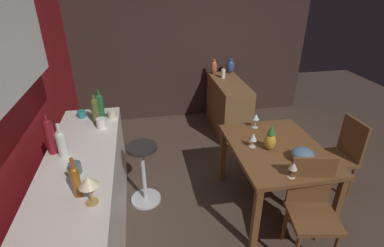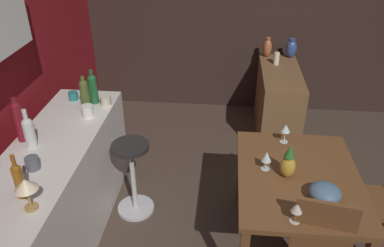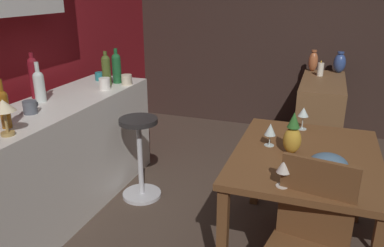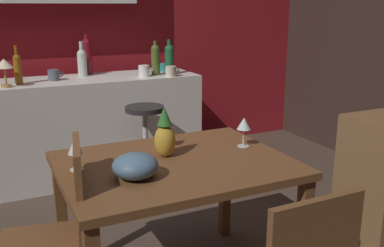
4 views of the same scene
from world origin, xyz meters
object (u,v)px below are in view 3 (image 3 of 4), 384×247
(pillar_candle_tall, at_px, (320,69))
(vase_copper, at_px, (313,61))
(dining_table, at_px, (305,167))
(wine_glass_center, at_px, (303,113))
(wine_bottle_amber, at_px, (4,107))
(wine_glass_right, at_px, (284,166))
(wine_bottle_olive, at_px, (106,69))
(cup_cream, at_px, (127,80))
(sideboard_cabinet, at_px, (319,118))
(wine_bottle_green, at_px, (116,67))
(chair_near_window, at_px, (307,245))
(wine_glass_left, at_px, (270,130))
(cup_teal, at_px, (100,76))
(wine_bottle_clear, at_px, (39,85))
(fruit_bowl, at_px, (328,165))
(wine_bottle_ruby, at_px, (34,76))
(cup_white, at_px, (105,84))
(vase_ceramic_blue, at_px, (340,63))
(cup_slate, at_px, (30,107))
(bar_stool, at_px, (140,156))
(pineapple_centerpiece, at_px, (293,136))
(counter_lamp, at_px, (4,108))

(pillar_candle_tall, height_order, vase_copper, vase_copper)
(dining_table, relative_size, wine_glass_center, 6.90)
(wine_bottle_amber, bearing_deg, wine_glass_right, -86.35)
(wine_bottle_olive, xyz_separation_m, cup_cream, (0.09, -0.15, -0.10))
(dining_table, distance_m, wine_glass_center, 0.50)
(sideboard_cabinet, distance_m, wine_bottle_green, 2.20)
(wine_bottle_green, height_order, wine_bottle_olive, wine_bottle_green)
(chair_near_window, height_order, wine_glass_left, chair_near_window)
(wine_bottle_olive, distance_m, cup_teal, 0.26)
(wine_glass_left, distance_m, wine_glass_right, 0.55)
(wine_bottle_clear, distance_m, pillar_candle_tall, 2.87)
(wine_bottle_amber, bearing_deg, fruit_bowl, -80.12)
(sideboard_cabinet, distance_m, wine_glass_right, 2.33)
(dining_table, bearing_deg, vase_copper, 2.20)
(fruit_bowl, distance_m, cup_cream, 1.99)
(wine_glass_left, distance_m, pillar_candle_tall, 1.97)
(wine_bottle_ruby, distance_m, cup_white, 0.57)
(vase_ceramic_blue, bearing_deg, fruit_bowl, 178.35)
(wine_bottle_olive, xyz_separation_m, cup_slate, (-0.89, 0.07, -0.10))
(wine_bottle_green, distance_m, cup_teal, 0.24)
(sideboard_cabinet, relative_size, bar_stool, 1.53)
(wine_bottle_ruby, xyz_separation_m, vase_copper, (2.22, -2.01, -0.14))
(cup_cream, bearing_deg, sideboard_cabinet, -56.04)
(wine_glass_center, relative_size, pineapple_centerpiece, 0.62)
(wine_bottle_amber, relative_size, cup_white, 2.39)
(wine_bottle_clear, bearing_deg, pineapple_centerpiece, -89.28)
(wine_bottle_clear, xyz_separation_m, cup_slate, (-0.27, -0.14, -0.09))
(dining_table, relative_size, cup_slate, 8.98)
(chair_near_window, relative_size, cup_slate, 7.21)
(counter_lamp, xyz_separation_m, vase_ceramic_blue, (2.95, -1.89, -0.14))
(wine_bottle_green, xyz_separation_m, wine_bottle_ruby, (-0.67, 0.35, 0.03))
(wine_glass_center, bearing_deg, cup_slate, 112.81)
(pineapple_centerpiece, height_order, pillar_candle_tall, pineapple_centerpiece)
(chair_near_window, bearing_deg, vase_copper, 2.98)
(dining_table, bearing_deg, cup_slate, 99.37)
(sideboard_cabinet, relative_size, vase_ceramic_blue, 4.63)
(fruit_bowl, bearing_deg, pineapple_centerpiece, 42.85)
(wine_bottle_ruby, distance_m, cup_teal, 0.73)
(wine_bottle_green, relative_size, wine_bottle_olive, 1.03)
(wine_bottle_green, height_order, wine_bottle_clear, wine_bottle_green)
(wine_glass_left, xyz_separation_m, cup_slate, (-0.36, 1.61, 0.10))
(fruit_bowl, relative_size, wine_bottle_clear, 0.70)
(fruit_bowl, bearing_deg, wine_bottle_ruby, 82.62)
(vase_copper, bearing_deg, pillar_candle_tall, -159.49)
(cup_white, bearing_deg, wine_bottle_olive, 23.75)
(cup_slate, height_order, cup_teal, cup_slate)
(wine_bottle_ruby, xyz_separation_m, cup_slate, (-0.34, -0.24, -0.13))
(vase_ceramic_blue, bearing_deg, cup_white, 133.24)
(cup_slate, bearing_deg, cup_white, -9.90)
(chair_near_window, distance_m, fruit_bowl, 0.47)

